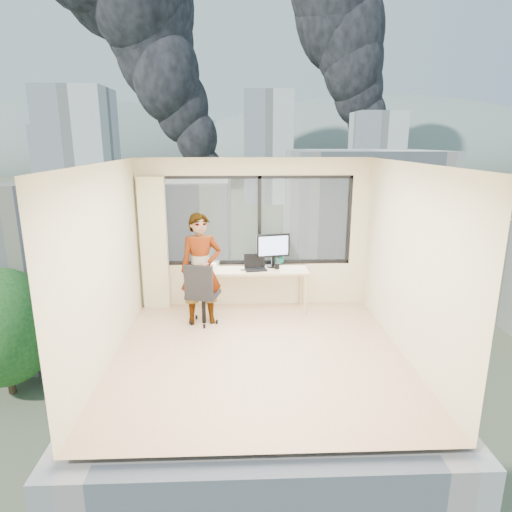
{
  "coord_description": "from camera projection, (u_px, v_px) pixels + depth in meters",
  "views": [
    {
      "loc": [
        -0.26,
        -5.51,
        2.87
      ],
      "look_at": [
        0.0,
        1.0,
        1.15
      ],
      "focal_mm": 30.7,
      "sensor_mm": 36.0,
      "label": 1
    }
  ],
  "objects": [
    {
      "name": "floor",
      "position": [
        259.0,
        354.0,
        6.06
      ],
      "size": [
        4.0,
        4.0,
        0.01
      ],
      "primitive_type": "cube",
      "color": "#DAB48D",
      "rests_on": "ground"
    },
    {
      "name": "ceiling",
      "position": [
        259.0,
        163.0,
        5.4
      ],
      "size": [
        4.0,
        4.0,
        0.01
      ],
      "primitive_type": "cube",
      "color": "white",
      "rests_on": "ground"
    },
    {
      "name": "wall_front",
      "position": [
        270.0,
        327.0,
        3.8
      ],
      "size": [
        4.0,
        0.01,
        2.6
      ],
      "primitive_type": "cube",
      "color": "beige",
      "rests_on": "ground"
    },
    {
      "name": "wall_left",
      "position": [
        105.0,
        266.0,
        5.65
      ],
      "size": [
        0.01,
        4.0,
        2.6
      ],
      "primitive_type": "cube",
      "color": "beige",
      "rests_on": "ground"
    },
    {
      "name": "wall_right",
      "position": [
        409.0,
        263.0,
        5.81
      ],
      "size": [
        0.01,
        4.0,
        2.6
      ],
      "primitive_type": "cube",
      "color": "beige",
      "rests_on": "ground"
    },
    {
      "name": "window_wall",
      "position": [
        257.0,
        221.0,
        7.61
      ],
      "size": [
        3.3,
        0.16,
        1.55
      ],
      "primitive_type": null,
      "color": "black",
      "rests_on": "ground"
    },
    {
      "name": "curtain",
      "position": [
        154.0,
        244.0,
        7.52
      ],
      "size": [
        0.45,
        0.14,
        2.3
      ],
      "primitive_type": "cube",
      "color": "beige",
      "rests_on": "floor"
    },
    {
      "name": "desk",
      "position": [
        254.0,
        290.0,
        7.57
      ],
      "size": [
        1.8,
        0.6,
        0.75
      ],
      "primitive_type": "cube",
      "color": "beige",
      "rests_on": "floor"
    },
    {
      "name": "chair",
      "position": [
        203.0,
        292.0,
        6.99
      ],
      "size": [
        0.64,
        0.64,
        1.05
      ],
      "primitive_type": null,
      "rotation": [
        0.0,
        0.0,
        -0.23
      ],
      "color": "black",
      "rests_on": "floor"
    },
    {
      "name": "person",
      "position": [
        201.0,
        269.0,
        6.94
      ],
      "size": [
        0.71,
        0.52,
        1.79
      ],
      "primitive_type": "imported",
      "rotation": [
        0.0,
        0.0,
        0.15
      ],
      "color": "#2D2D33",
      "rests_on": "floor"
    },
    {
      "name": "monitor",
      "position": [
        273.0,
        250.0,
        7.54
      ],
      "size": [
        0.6,
        0.25,
        0.58
      ],
      "primitive_type": null,
      "rotation": [
        0.0,
        0.0,
        0.22
      ],
      "color": "black",
      "rests_on": "desk"
    },
    {
      "name": "game_console",
      "position": [
        208.0,
        263.0,
        7.66
      ],
      "size": [
        0.38,
        0.35,
        0.07
      ],
      "primitive_type": "cube",
      "rotation": [
        0.0,
        0.0,
        -0.36
      ],
      "color": "white",
      "rests_on": "desk"
    },
    {
      "name": "laptop",
      "position": [
        256.0,
        263.0,
        7.39
      ],
      "size": [
        0.41,
        0.43,
        0.23
      ],
      "primitive_type": null,
      "rotation": [
        0.0,
        0.0,
        0.15
      ],
      "color": "black",
      "rests_on": "desk"
    },
    {
      "name": "cellphone",
      "position": [
        244.0,
        270.0,
        7.39
      ],
      "size": [
        0.11,
        0.06,
        0.01
      ],
      "primitive_type": "cube",
      "rotation": [
        0.0,
        0.0,
        -0.1
      ],
      "color": "black",
      "rests_on": "desk"
    },
    {
      "name": "pen_cup",
      "position": [
        277.0,
        266.0,
        7.46
      ],
      "size": [
        0.1,
        0.1,
        0.1
      ],
      "primitive_type": "cylinder",
      "rotation": [
        0.0,
        0.0,
        0.34
      ],
      "color": "black",
      "rests_on": "desk"
    },
    {
      "name": "handbag",
      "position": [
        278.0,
        260.0,
        7.7
      ],
      "size": [
        0.26,
        0.19,
        0.18
      ],
      "primitive_type": "ellipsoid",
      "rotation": [
        0.0,
        0.0,
        -0.35
      ],
      "color": "#0D5049",
      "rests_on": "desk"
    },
    {
      "name": "exterior_ground",
      "position": [
        239.0,
        202.0,
        125.58
      ],
      "size": [
        400.0,
        400.0,
        0.04
      ],
      "primitive_type": "cube",
      "color": "#515B3D",
      "rests_on": "ground"
    },
    {
      "name": "near_bldg_a",
      "position": [
        134.0,
        263.0,
        36.48
      ],
      "size": [
        16.0,
        12.0,
        14.0
      ],
      "primitive_type": "cube",
      "color": "beige",
      "rests_on": "exterior_ground"
    },
    {
      "name": "near_bldg_b",
      "position": [
        358.0,
        230.0,
        44.78
      ],
      "size": [
        14.0,
        13.0,
        16.0
      ],
      "primitive_type": "cube",
      "color": "white",
      "rests_on": "exterior_ground"
    },
    {
      "name": "far_tower_a",
      "position": [
        81.0,
        154.0,
        96.48
      ],
      "size": [
        14.0,
        14.0,
        28.0
      ],
      "primitive_type": "cube",
      "color": "silver",
      "rests_on": "exterior_ground"
    },
    {
      "name": "far_tower_b",
      "position": [
        267.0,
        148.0,
        122.07
      ],
      "size": [
        13.0,
        13.0,
        30.0
      ],
      "primitive_type": "cube",
      "color": "silver",
      "rests_on": "exterior_ground"
    },
    {
      "name": "far_tower_c",
      "position": [
        376.0,
        153.0,
        143.35
      ],
      "size": [
        15.0,
        15.0,
        26.0
      ],
      "primitive_type": "cube",
      "color": "silver",
      "rests_on": "exterior_ground"
    },
    {
      "name": "far_tower_d",
      "position": [
        63.0,
        159.0,
        149.41
      ],
      "size": [
        16.0,
        14.0,
        22.0
      ],
      "primitive_type": "cube",
      "color": "silver",
      "rests_on": "exterior_ground"
    },
    {
      "name": "hill_a",
      "position": [
        71.0,
        165.0,
        314.12
      ],
      "size": [
        288.0,
        216.0,
        90.0
      ],
      "primitive_type": "ellipsoid",
      "color": "slate",
      "rests_on": "exterior_ground"
    },
    {
      "name": "hill_b",
      "position": [
        374.0,
        165.0,
        322.74
      ],
      "size": [
        300.0,
        220.0,
        96.0
      ],
      "primitive_type": "ellipsoid",
      "color": "slate",
      "rests_on": "exterior_ground"
    },
    {
      "name": "tree_a",
      "position": [
        5.0,
        340.0,
        29.24
      ],
      "size": [
        7.0,
        7.0,
        8.0
      ],
      "primitive_type": null,
      "color": "#18491C",
      "rests_on": "exterior_ground"
    },
    {
      "name": "tree_b",
      "position": [
        311.0,
        355.0,
        26.03
      ],
      "size": [
        7.6,
        7.6,
        9.0
      ],
      "primitive_type": null,
      "color": "#18491C",
      "rests_on": "exterior_ground"
    },
    {
      "name": "tree_c",
      "position": [
        442.0,
        253.0,
        47.87
      ],
      "size": [
        8.4,
        8.4,
        10.0
      ],
      "primitive_type": null,
      "color": "#18491C",
      "rests_on": "exterior_ground"
    },
    {
      "name": "smoke_plume_a",
      "position": [
        206.0,
        25.0,
        140.68
      ],
      "size": [
        40.0,
        24.0,
        90.0
      ],
      "primitive_type": null,
      "color": "black",
      "rests_on": "exterior_ground"
    },
    {
      "name": "smoke_plume_b",
      "position": [
        383.0,
        75.0,
        165.6
      ],
      "size": [
        30.0,
        18.0,
        70.0
      ],
      "primitive_type": null,
      "color": "black",
      "rests_on": "exterior_ground"
    }
  ]
}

